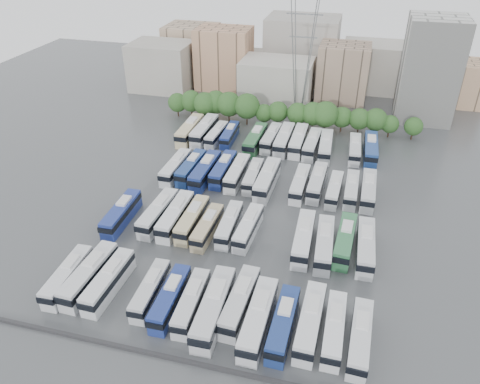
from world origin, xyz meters
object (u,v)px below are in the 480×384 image
(bus_r1_s13, at_px, (365,246))
(bus_r3_s12, at_px, (355,149))
(bus_r0_s11, at_px, (310,321))
(bus_r3_s1, at_px, (204,130))
(bus_r0_s8, at_px, (240,302))
(bus_r2_s7, at_px, (267,179))
(bus_r1_s7, at_px, (248,227))
(bus_r2_s6, at_px, (253,176))
(bus_r2_s11, at_px, (334,189))
(bus_r2_s4, at_px, (223,169))
(bus_r3_s8, at_px, (298,140))
(bus_r0_s0, at_px, (68,276))
(bus_r2_s10, at_px, (317,182))
(bus_r3_s10, at_px, (326,146))
(bus_r0_s2, at_px, (109,281))
(bus_r1_s12, at_px, (345,240))
(bus_r1_s6, at_px, (229,224))
(bus_r3_s7, at_px, (284,139))
(bus_r1_s2, at_px, (158,213))
(bus_r3_s5, at_px, (255,139))
(bus_r2_s1, at_px, (176,167))
(bus_r0_s1, at_px, (89,275))
(bus_r1_s11, at_px, (324,244))
(bus_r3_s2, at_px, (216,135))
(bus_r2_s13, at_px, (368,190))
(bus_r2_s3, at_px, (205,171))
(electricity_pylon, at_px, (303,47))
(bus_r1_s3, at_px, (175,216))
(bus_r1_s10, at_px, (303,238))
(bus_r2_s2, at_px, (191,167))
(apartment_tower, at_px, (430,70))
(bus_r0_s4, at_px, (150,290))
(bus_r2_s12, at_px, (351,189))
(bus_r0_s7, at_px, (214,307))
(bus_r3_s0, at_px, (190,130))
(bus_r1_s5, at_px, (207,227))
(bus_r3_s6, at_px, (271,138))
(bus_r0_s5, at_px, (170,298))
(bus_r2_s9, at_px, (300,183))
(bus_r0_s6, at_px, (191,302))
(bus_r3_s13, at_px, (371,149))
(bus_r1_s0, at_px, (121,213))
(bus_r3_s9, at_px, (312,144))
(bus_r0_s9, at_px, (258,318))
(bus_r0_s12, at_px, (334,329))
(bus_r0_s13, at_px, (360,338))

(bus_r1_s13, bearing_deg, bus_r3_s12, 94.37)
(bus_r0_s11, bearing_deg, bus_r3_s1, 122.52)
(bus_r0_s8, relative_size, bus_r2_s7, 0.92)
(bus_r1_s7, xyz_separation_m, bus_r3_s1, (-19.91, 35.91, 0.35))
(bus_r2_s6, xyz_separation_m, bus_r2_s11, (16.60, -1.09, -0.04))
(bus_r2_s4, distance_m, bus_r2_s6, 6.74)
(bus_r2_s7, distance_m, bus_r3_s8, 19.98)
(bus_r0_s0, bearing_deg, bus_r2_s10, 46.16)
(bus_r0_s11, height_order, bus_r1_s13, bus_r1_s13)
(bus_r2_s7, xyz_separation_m, bus_r3_s10, (9.81, 18.44, -0.12))
(bus_r0_s2, bearing_deg, bus_r1_s12, 30.97)
(bus_r1_s6, xyz_separation_m, bus_r3_s7, (3.26, 35.76, 0.31))
(bus_r1_s2, relative_size, bus_r2_s4, 1.03)
(bus_r2_s10, xyz_separation_m, bus_r3_s5, (-16.40, 15.94, 0.15))
(bus_r2_s1, relative_size, bus_r3_s12, 1.04)
(bus_r0_s1, xyz_separation_m, bus_r1_s11, (33.24, 16.58, -0.05))
(bus_r3_s2, height_order, bus_r3_s12, bus_r3_s12)
(bus_r0_s2, xyz_separation_m, bus_r2_s13, (36.38, 36.17, 0.02))
(bus_r0_s2, bearing_deg, bus_r3_s5, 80.56)
(bus_r2_s6, xyz_separation_m, bus_r3_s1, (-16.56, 18.24, 0.38))
(bus_r2_s3, xyz_separation_m, bus_r3_s5, (6.65, 17.42, -0.01))
(electricity_pylon, relative_size, bus_r1_s3, 2.66)
(bus_r1_s10, bearing_deg, bus_r2_s2, 143.34)
(apartment_tower, height_order, bus_r0_s4, apartment_tower)
(bus_r0_s8, height_order, bus_r2_s12, bus_r0_s8)
(bus_r0_s7, xyz_separation_m, bus_r2_s11, (13.25, 36.33, -0.42))
(bus_r0_s1, relative_size, bus_r2_s12, 1.15)
(electricity_pylon, distance_m, bus_r1_s2, 60.21)
(bus_r3_s8, bearing_deg, bus_r3_s0, -177.61)
(bus_r1_s5, bearing_deg, bus_r2_s13, 38.08)
(bus_r0_s8, distance_m, bus_r2_s11, 35.60)
(bus_r2_s3, bearing_deg, bus_r3_s6, 64.17)
(bus_r0_s5, distance_m, bus_r2_s9, 38.47)
(bus_r1_s2, xyz_separation_m, bus_r3_s6, (13.37, 36.30, -0.08))
(bus_r1_s5, relative_size, bus_r3_s2, 1.00)
(bus_r0_s6, distance_m, bus_r3_s13, 59.86)
(bus_r1_s0, xyz_separation_m, bus_r3_s0, (-0.34, 36.95, 0.21))
(bus_r0_s5, height_order, bus_r1_s5, bus_r0_s5)
(bus_r0_s5, distance_m, bus_r2_s4, 38.01)
(bus_r0_s2, xyz_separation_m, bus_r3_s9, (23.20, 53.75, 0.04))
(bus_r2_s3, bearing_deg, bus_r0_s9, -60.51)
(bus_r3_s7, bearing_deg, bus_r1_s2, -114.20)
(bus_r3_s5, bearing_deg, bus_r3_s6, 33.28)
(bus_r1_s12, xyz_separation_m, bus_r3_s0, (-39.78, 34.71, 0.20))
(bus_r2_s12, distance_m, bus_r3_s2, 37.43)
(bus_r0_s1, relative_size, bus_r1_s11, 1.03)
(bus_r0_s2, distance_m, bus_r3_s0, 53.96)
(bus_r0_s12, height_order, bus_r1_s2, bus_r1_s2)
(bus_r0_s13, relative_size, bus_r2_s9, 0.99)
(bus_r2_s6, relative_size, bus_r3_s10, 0.88)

